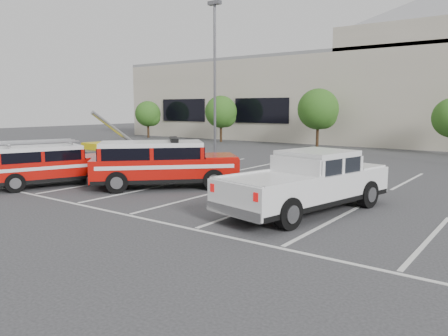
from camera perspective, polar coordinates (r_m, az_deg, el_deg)
The scene contains 11 objects.
ground at distance 15.90m, azimuth -4.80°, elevation -4.14°, with size 120.00×120.00×0.00m, color #2D2D30.
stall_markings at distance 19.44m, azimuth 3.99°, elevation -1.89°, with size 23.00×15.00×0.01m, color silver.
convention_building at distance 44.70m, azimuth 23.74°, elevation 9.08°, with size 60.00×16.99×13.20m.
tree_far_left at distance 48.73m, azimuth -9.80°, elevation 6.88°, with size 2.77×2.77×3.99m.
tree_left at distance 42.08m, azimuth -0.27°, elevation 7.20°, with size 3.07×3.07×4.42m.
tree_mid_left at distance 36.97m, azimuth 12.35°, elevation 7.34°, with size 3.37×3.37×4.85m.
light_pole_left at distance 29.96m, azimuth -1.21°, elevation 11.52°, with size 0.90×0.60×10.24m.
fire_chief_suv at distance 18.29m, azimuth -8.05°, elevation 0.11°, with size 5.66×5.74×2.08m.
white_pickup at distance 14.19m, azimuth 10.78°, elevation -2.55°, with size 3.45×6.61×1.93m.
ladder_suv at distance 19.98m, azimuth -21.92°, elevation 0.04°, with size 3.48×5.26×1.93m.
utility_rig at distance 25.15m, azimuth -15.43°, elevation 1.52°, with size 3.45×3.83×3.15m.
Camera 1 is at (10.28, -11.66, 3.32)m, focal length 35.00 mm.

